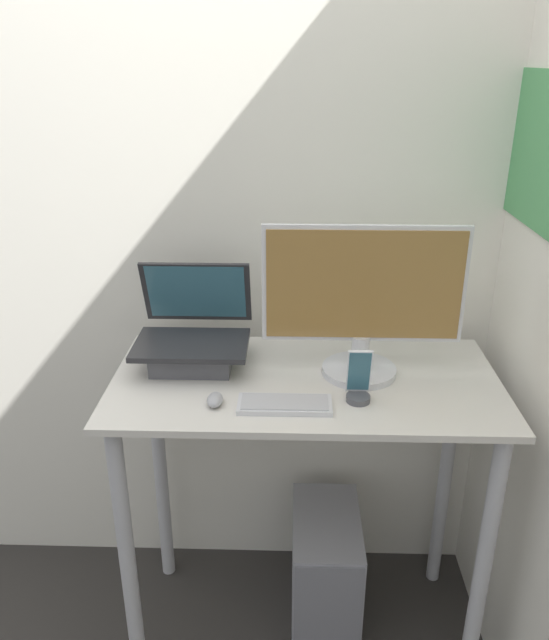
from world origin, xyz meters
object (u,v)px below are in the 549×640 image
at_px(mouse, 215,400).
at_px(computer_tower, 325,569).
at_px(laptop, 193,341).
at_px(cell_phone, 359,384).
at_px(monitor, 363,304).
at_px(keyboard, 285,404).

xyz_separation_m(mouse, computer_tower, (0.32, 0.20, -0.77)).
distance_m(laptop, computer_tower, 0.92).
xyz_separation_m(laptop, cell_phone, (0.47, -0.20, -0.03)).
height_order(monitor, keyboard, monitor).
distance_m(monitor, cell_phone, 0.23).
xyz_separation_m(laptop, keyboard, (0.27, -0.24, -0.07)).
relative_size(keyboard, computer_tower, 0.60).
bearing_deg(monitor, mouse, -154.18).
xyz_separation_m(monitor, mouse, (-0.39, -0.19, -0.20)).
bearing_deg(laptop, keyboard, -41.53).
bearing_deg(laptop, cell_phone, -23.13).
height_order(keyboard, mouse, mouse).
relative_size(laptop, cell_phone, 2.21).
bearing_deg(mouse, monitor, 25.82).
height_order(mouse, computer_tower, mouse).
bearing_deg(monitor, computer_tower, 175.85).
bearing_deg(keyboard, computer_tower, 55.55).
distance_m(monitor, mouse, 0.48).
bearing_deg(mouse, keyboard, -1.72).
relative_size(keyboard, mouse, 3.64).
bearing_deg(cell_phone, keyboard, -167.57).
bearing_deg(cell_phone, mouse, -174.35).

